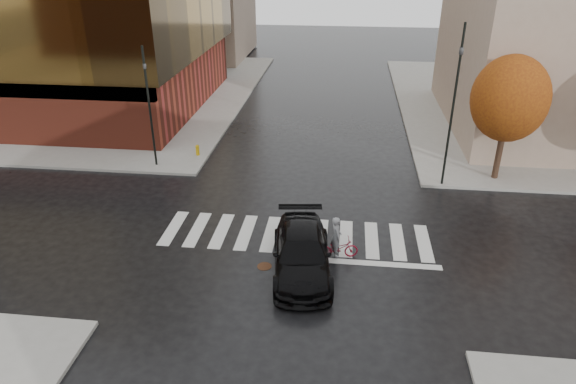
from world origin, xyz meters
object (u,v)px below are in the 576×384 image
traffic_light_nw (149,101)px  fire_hydrant (197,149)px  sedan (302,253)px  traffic_light_ne (455,95)px  cyclist (338,244)px

traffic_light_nw → fire_hydrant: size_ratio=10.23×
sedan → traffic_light_ne: 11.40m
fire_hydrant → sedan: bearing=-56.4°
sedan → fire_hydrant: sedan is taller
sedan → cyclist: bearing=31.4°
traffic_light_nw → fire_hydrant: bearing=151.9°
traffic_light_nw → traffic_light_ne: bearing=109.3°
sedan → traffic_light_nw: 13.20m
cyclist → traffic_light_ne: 9.93m
sedan → traffic_light_nw: size_ratio=0.82×
cyclist → traffic_light_ne: bearing=-47.8°
cyclist → traffic_light_ne: (5.24, 7.30, 4.23)m
cyclist → fire_hydrant: (-8.48, 9.65, -0.12)m
traffic_light_nw → cyclist: bearing=74.4°
cyclist → fire_hydrant: bearing=29.2°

